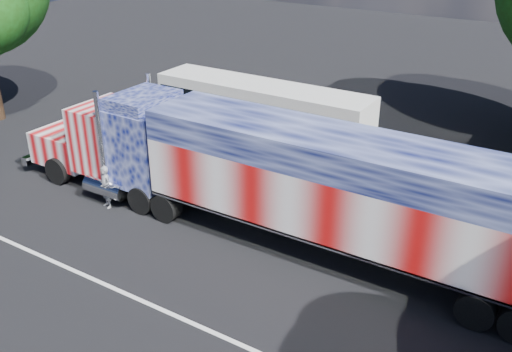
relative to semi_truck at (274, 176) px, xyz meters
The scene contains 5 objects.
ground 3.59m from the semi_truck, 114.63° to the right, with size 100.00×100.00×0.00m, color black.
lane_markings 6.66m from the semi_truck, 84.34° to the right, with size 30.00×2.67×0.01m.
semi_truck is the anchor object (origin of this frame).
coach_bus 8.50m from the semi_truck, 124.25° to the left, with size 11.02×2.56×3.21m.
woman 7.10m from the semi_truck, 166.69° to the right, with size 0.64×0.42×1.75m, color slate.
Camera 1 is at (10.05, -13.07, 11.00)m, focal length 40.00 mm.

